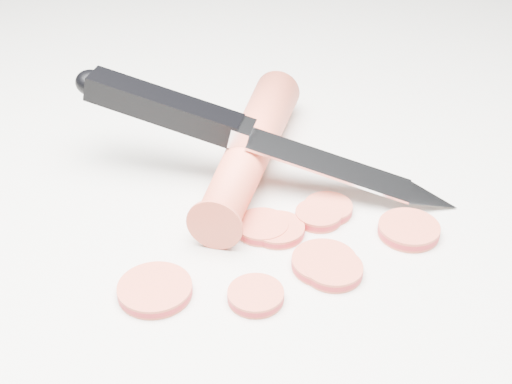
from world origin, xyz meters
name	(u,v)px	position (x,y,z in m)	size (l,w,h in m)	color
ground	(262,206)	(0.00, 0.00, 0.00)	(2.40, 2.40, 0.00)	beige
carrot	(251,148)	(0.01, 0.04, 0.02)	(0.03, 0.03, 0.18)	#E74E34
carrot_slice_0	(155,290)	(-0.09, -0.05, 0.00)	(0.04, 0.04, 0.01)	#C34530
carrot_slice_1	(328,209)	(0.04, -0.02, 0.00)	(0.03, 0.03, 0.01)	#C34530
carrot_slice_2	(278,230)	(0.00, -0.03, 0.00)	(0.03, 0.03, 0.01)	#C34530
carrot_slice_3	(262,227)	(-0.01, -0.02, 0.00)	(0.03, 0.03, 0.01)	#C34530
carrot_slice_4	(319,216)	(0.03, -0.03, 0.00)	(0.03, 0.03, 0.01)	#C34530
carrot_slice_5	(333,270)	(0.01, -0.08, 0.00)	(0.03, 0.03, 0.01)	#C34530
carrot_slice_6	(409,230)	(0.07, -0.07, 0.00)	(0.04, 0.04, 0.01)	#C34530
carrot_slice_7	(324,263)	(0.01, -0.07, 0.00)	(0.04, 0.04, 0.01)	#C34530
carrot_slice_8	(256,296)	(-0.04, -0.08, 0.00)	(0.03, 0.03, 0.01)	#C34530
kitchen_knife	(264,136)	(0.01, 0.03, 0.04)	(0.22, 0.19, 0.07)	silver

